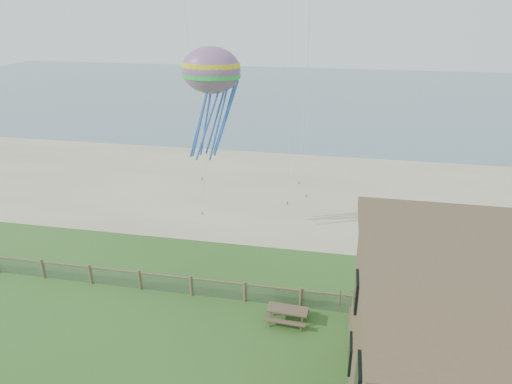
% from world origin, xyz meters
% --- Properties ---
extents(sand_beach, '(72.00, 20.00, 0.02)m').
position_xyz_m(sand_beach, '(0.00, 22.00, 0.00)').
color(sand_beach, tan).
rests_on(sand_beach, ground).
extents(ocean, '(160.00, 68.00, 0.02)m').
position_xyz_m(ocean, '(0.00, 66.00, 0.00)').
color(ocean, slate).
rests_on(ocean, ground).
extents(chainlink_fence, '(36.20, 0.20, 1.25)m').
position_xyz_m(chainlink_fence, '(0.00, 6.00, 0.55)').
color(chainlink_fence, brown).
rests_on(chainlink_fence, ground).
extents(motel_deck, '(15.00, 2.00, 0.50)m').
position_xyz_m(motel_deck, '(13.00, 5.00, 0.25)').
color(motel_deck, brown).
rests_on(motel_deck, ground).
extents(picnic_table, '(2.12, 1.65, 0.86)m').
position_xyz_m(picnic_table, '(2.45, 4.79, 0.43)').
color(picnic_table, brown).
rests_on(picnic_table, ground).
extents(octopus_kite, '(3.83, 2.89, 7.39)m').
position_xyz_m(octopus_kite, '(-3.47, 12.98, 9.25)').
color(octopus_kite, '#EC4A25').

